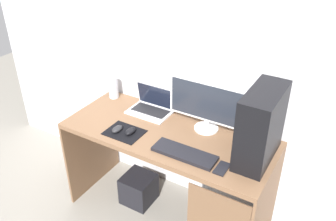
{
  "coord_description": "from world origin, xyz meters",
  "views": [
    {
      "loc": [
        1.05,
        -1.78,
        2.17
      ],
      "look_at": [
        0.0,
        0.0,
        0.95
      ],
      "focal_mm": 38.36,
      "sensor_mm": 36.0,
      "label": 1
    }
  ],
  "objects_px": {
    "cell_phone": "(222,168)",
    "mouse_right": "(117,129)",
    "monitor": "(207,105)",
    "keyboard": "(185,153)",
    "subwoofer": "(139,189)",
    "speaker": "(113,87)",
    "laptop": "(151,106)",
    "pc_tower": "(261,126)",
    "mouse_left": "(130,131)"
  },
  "relations": [
    {
      "from": "laptop",
      "to": "monitor",
      "type": "bearing_deg",
      "value": -2.46
    },
    {
      "from": "laptop",
      "to": "subwoofer",
      "type": "height_order",
      "value": "laptop"
    },
    {
      "from": "mouse_right",
      "to": "monitor",
      "type": "bearing_deg",
      "value": 33.15
    },
    {
      "from": "cell_phone",
      "to": "keyboard",
      "type": "bearing_deg",
      "value": 178.37
    },
    {
      "from": "keyboard",
      "to": "cell_phone",
      "type": "bearing_deg",
      "value": -1.63
    },
    {
      "from": "keyboard",
      "to": "mouse_left",
      "type": "height_order",
      "value": "mouse_left"
    },
    {
      "from": "pc_tower",
      "to": "mouse_right",
      "type": "xyz_separation_m",
      "value": [
        -0.93,
        -0.22,
        -0.21
      ]
    },
    {
      "from": "laptop",
      "to": "keyboard",
      "type": "height_order",
      "value": "laptop"
    },
    {
      "from": "monitor",
      "to": "mouse_right",
      "type": "height_order",
      "value": "monitor"
    },
    {
      "from": "pc_tower",
      "to": "subwoofer",
      "type": "bearing_deg",
      "value": -176.65
    },
    {
      "from": "mouse_left",
      "to": "pc_tower",
      "type": "bearing_deg",
      "value": 13.02
    },
    {
      "from": "keyboard",
      "to": "mouse_right",
      "type": "xyz_separation_m",
      "value": [
        -0.53,
        -0.01,
        0.01
      ]
    },
    {
      "from": "monitor",
      "to": "speaker",
      "type": "bearing_deg",
      "value": 176.56
    },
    {
      "from": "pc_tower",
      "to": "subwoofer",
      "type": "xyz_separation_m",
      "value": [
        -0.9,
        -0.05,
        -0.88
      ]
    },
    {
      "from": "subwoofer",
      "to": "mouse_left",
      "type": "bearing_deg",
      "value": -65.6
    },
    {
      "from": "subwoofer",
      "to": "monitor",
      "type": "bearing_deg",
      "value": 19.61
    },
    {
      "from": "keyboard",
      "to": "speaker",
      "type": "bearing_deg",
      "value": 155.98
    },
    {
      "from": "pc_tower",
      "to": "keyboard",
      "type": "xyz_separation_m",
      "value": [
        -0.4,
        -0.21,
        -0.22
      ]
    },
    {
      "from": "pc_tower",
      "to": "laptop",
      "type": "bearing_deg",
      "value": 170.84
    },
    {
      "from": "monitor",
      "to": "laptop",
      "type": "height_order",
      "value": "monitor"
    },
    {
      "from": "pc_tower",
      "to": "speaker",
      "type": "xyz_separation_m",
      "value": [
        -1.26,
        0.17,
        -0.14
      ]
    },
    {
      "from": "mouse_right",
      "to": "speaker",
      "type": "bearing_deg",
      "value": 130.64
    },
    {
      "from": "pc_tower",
      "to": "speaker",
      "type": "relative_size",
      "value": 2.61
    },
    {
      "from": "speaker",
      "to": "subwoofer",
      "type": "distance_m",
      "value": 0.86
    },
    {
      "from": "pc_tower",
      "to": "mouse_left",
      "type": "bearing_deg",
      "value": -166.98
    },
    {
      "from": "speaker",
      "to": "cell_phone",
      "type": "relative_size",
      "value": 1.38
    },
    {
      "from": "subwoofer",
      "to": "keyboard",
      "type": "bearing_deg",
      "value": -17.83
    },
    {
      "from": "pc_tower",
      "to": "speaker",
      "type": "bearing_deg",
      "value": 172.22
    },
    {
      "from": "cell_phone",
      "to": "mouse_left",
      "type": "bearing_deg",
      "value": 177.74
    },
    {
      "from": "cell_phone",
      "to": "monitor",
      "type": "bearing_deg",
      "value": 128.36
    },
    {
      "from": "laptop",
      "to": "keyboard",
      "type": "bearing_deg",
      "value": -36.52
    },
    {
      "from": "subwoofer",
      "to": "laptop",
      "type": "bearing_deg",
      "value": 84.14
    },
    {
      "from": "speaker",
      "to": "mouse_left",
      "type": "height_order",
      "value": "speaker"
    },
    {
      "from": "speaker",
      "to": "subwoofer",
      "type": "xyz_separation_m",
      "value": [
        0.37,
        -0.23,
        -0.74
      ]
    },
    {
      "from": "monitor",
      "to": "keyboard",
      "type": "height_order",
      "value": "monitor"
    },
    {
      "from": "pc_tower",
      "to": "monitor",
      "type": "height_order",
      "value": "pc_tower"
    },
    {
      "from": "speaker",
      "to": "mouse_right",
      "type": "height_order",
      "value": "speaker"
    },
    {
      "from": "cell_phone",
      "to": "subwoofer",
      "type": "distance_m",
      "value": 1.02
    },
    {
      "from": "laptop",
      "to": "cell_phone",
      "type": "bearing_deg",
      "value": -26.1
    },
    {
      "from": "laptop",
      "to": "mouse_right",
      "type": "relative_size",
      "value": 3.35
    },
    {
      "from": "speaker",
      "to": "cell_phone",
      "type": "height_order",
      "value": "speaker"
    },
    {
      "from": "monitor",
      "to": "cell_phone",
      "type": "xyz_separation_m",
      "value": [
        0.27,
        -0.34,
        -0.19
      ]
    },
    {
      "from": "pc_tower",
      "to": "speaker",
      "type": "height_order",
      "value": "pc_tower"
    },
    {
      "from": "laptop",
      "to": "mouse_left",
      "type": "bearing_deg",
      "value": -82.55
    },
    {
      "from": "laptop",
      "to": "speaker",
      "type": "height_order",
      "value": "laptop"
    },
    {
      "from": "cell_phone",
      "to": "mouse_right",
      "type": "bearing_deg",
      "value": 179.83
    },
    {
      "from": "laptop",
      "to": "cell_phone",
      "type": "height_order",
      "value": "laptop"
    },
    {
      "from": "laptop",
      "to": "mouse_right",
      "type": "height_order",
      "value": "laptop"
    },
    {
      "from": "cell_phone",
      "to": "subwoofer",
      "type": "bearing_deg",
      "value": 167.53
    },
    {
      "from": "pc_tower",
      "to": "speaker",
      "type": "distance_m",
      "value": 1.28
    }
  ]
}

